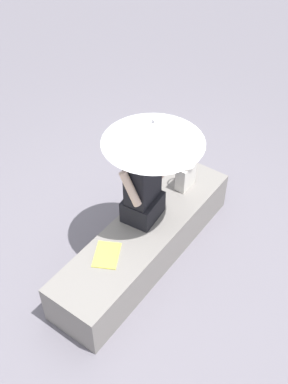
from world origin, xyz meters
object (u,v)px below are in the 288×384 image
(handbag_black, at_px, (185,175))
(magazine, at_px, (107,255))
(parasol, at_px, (153,132))
(person_seated, at_px, (143,183))

(handbag_black, xyz_separation_m, magazine, (-1.11, 0.06, -0.13))
(parasol, height_order, handbag_black, parasol)
(parasol, distance_m, magazine, 1.09)
(person_seated, distance_m, magazine, 0.67)
(person_seated, height_order, magazine, person_seated)
(magazine, bearing_deg, person_seated, -24.75)
(parasol, xyz_separation_m, handbag_black, (0.52, -0.02, -0.78))
(handbag_black, bearing_deg, magazine, 176.92)
(parasol, bearing_deg, magazine, 176.50)
(magazine, bearing_deg, handbag_black, -31.01)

